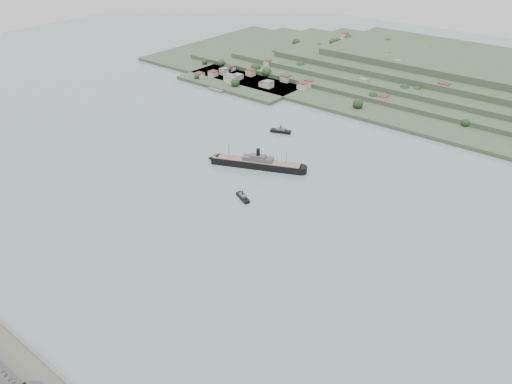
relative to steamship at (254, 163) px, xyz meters
The scene contains 5 objects.
ground 93.34m from the steamship, 59.77° to the right, with size 1400.00×1400.00×0.00m, color slate.
far_peninsula 321.46m from the steamship, 76.53° to the left, with size 760.00×309.00×30.00m.
steamship is the anchor object (origin of this frame).
tugboat 54.04m from the steamship, 60.04° to the right, with size 16.68×10.73×7.35m.
ferry_west 77.49m from the steamship, 108.90° to the left, with size 21.13×12.46×7.66m.
Camera 1 is at (193.76, -215.53, 200.86)m, focal length 35.00 mm.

